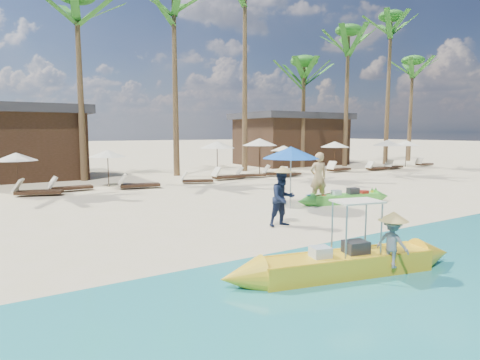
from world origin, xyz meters
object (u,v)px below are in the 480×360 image
green_canoe (345,198)px  blue_umbrella (291,153)px  yellow_canoe (345,263)px  tourist (318,177)px

green_canoe → blue_umbrella: bearing=-173.3°
yellow_canoe → blue_umbrella: size_ratio=2.47×
green_canoe → blue_umbrella: 3.11m
green_canoe → tourist: (-0.73, 0.74, 0.78)m
green_canoe → blue_umbrella: size_ratio=2.03×
green_canoe → blue_umbrella: (-2.51, 0.22, 1.82)m
tourist → yellow_canoe: bearing=66.8°
green_canoe → yellow_canoe: yellow_canoe is taller
tourist → blue_umbrella: blue_umbrella is taller
green_canoe → tourist: size_ratio=2.32×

